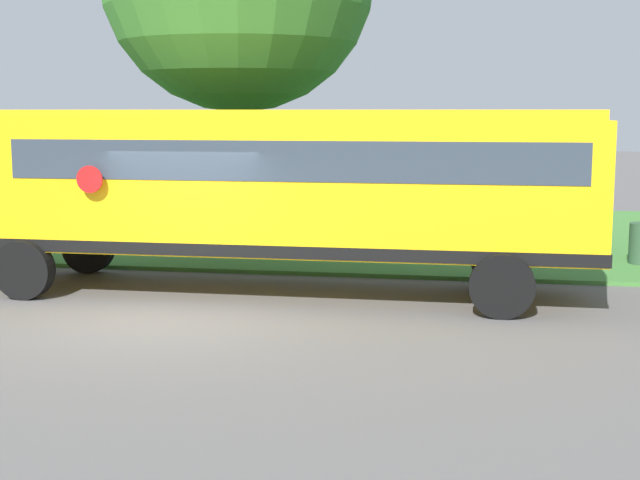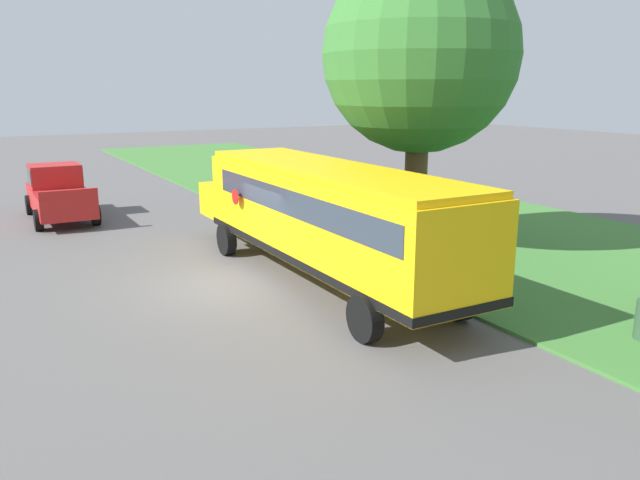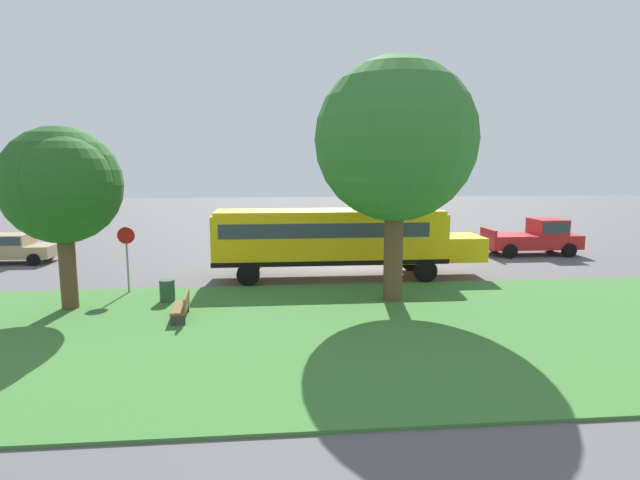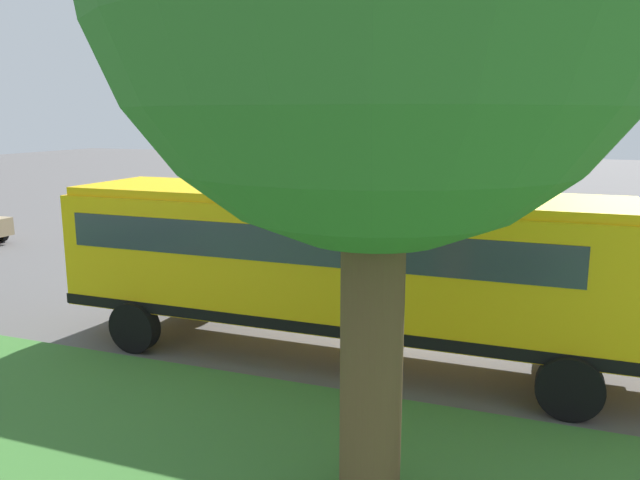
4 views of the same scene
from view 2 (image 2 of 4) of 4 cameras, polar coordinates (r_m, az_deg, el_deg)
ground_plane at (r=16.90m, az=-8.55°, el=-3.98°), size 120.00×120.00×0.00m
grass_verge at (r=22.29m, az=16.22°, el=0.07°), size 12.00×80.00×0.08m
school_bus at (r=16.42m, az=0.27°, el=2.59°), size 2.85×12.42×3.16m
pickup_truck at (r=26.96m, az=-22.79°, el=4.09°), size 2.28×5.40×2.10m
oak_tree_beside_bus at (r=20.02m, az=9.54°, el=16.48°), size 5.98×5.98×9.08m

